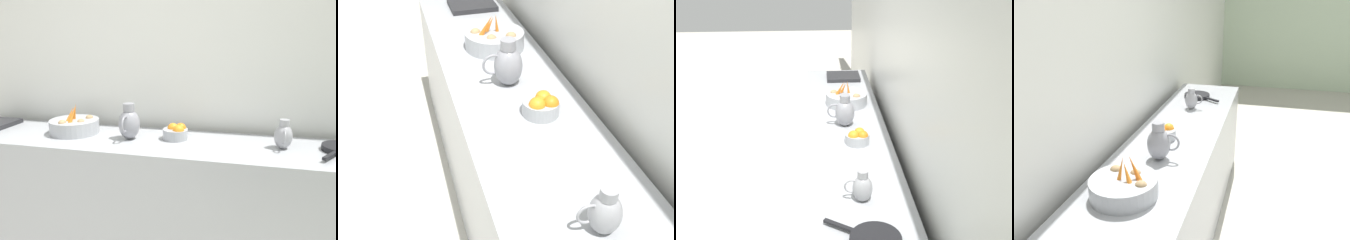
{
  "view_description": "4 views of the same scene",
  "coord_description": "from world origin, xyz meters",
  "views": [
    {
      "loc": [
        0.53,
        0.63,
        1.58
      ],
      "look_at": [
        -1.45,
        0.15,
        1.09
      ],
      "focal_mm": 34.42,
      "sensor_mm": 36.0,
      "label": 1
    },
    {
      "loc": [
        -0.99,
        1.68,
        2.02
      ],
      "look_at": [
        -1.39,
        0.28,
        0.99
      ],
      "focal_mm": 43.98,
      "sensor_mm": 36.0,
      "label": 2
    },
    {
      "loc": [
        -1.32,
        2.85,
        2.28
      ],
      "look_at": [
        -1.49,
        0.21,
        1.12
      ],
      "focal_mm": 44.64,
      "sensor_mm": 36.0,
      "label": 3
    },
    {
      "loc": [
        -0.87,
        -2.04,
        1.94
      ],
      "look_at": [
        -1.46,
        0.21,
        1.06
      ],
      "focal_mm": 36.94,
      "sensor_mm": 36.0,
      "label": 4
    }
  ],
  "objects": [
    {
      "name": "vegetable_colander",
      "position": [
        -1.56,
        -0.59,
        0.97
      ],
      "size": [
        0.36,
        0.36,
        0.23
      ],
      "color": "#9EA0A5",
      "rests_on": "prep_counter"
    },
    {
      "name": "prep_counter",
      "position": [
        -1.52,
        0.06,
        0.46
      ],
      "size": [
        0.63,
        3.36,
        0.92
      ],
      "primitive_type": "cube",
      "color": "#9EA0A5",
      "rests_on": "ground_plane"
    },
    {
      "name": "counter_sink_basin",
      "position": [
        -1.58,
        -1.34,
        0.93
      ],
      "size": [
        0.34,
        0.3,
        0.04
      ],
      "primitive_type": "cube",
      "color": "#232326",
      "rests_on": "prep_counter"
    },
    {
      "name": "orange_bowl",
      "position": [
        -1.59,
        0.18,
        0.97
      ],
      "size": [
        0.18,
        0.18,
        0.11
      ],
      "color": "#9EA0A5",
      "rests_on": "prep_counter"
    },
    {
      "name": "metal_pitcher_short",
      "position": [
        -1.55,
        0.88,
        1.0
      ],
      "size": [
        0.16,
        0.11,
        0.19
      ],
      "color": "#939399",
      "rests_on": "prep_counter"
    },
    {
      "name": "metal_pitcher_tall",
      "position": [
        -1.52,
        -0.14,
        1.03
      ],
      "size": [
        0.21,
        0.15,
        0.25
      ],
      "color": "gray",
      "rests_on": "prep_counter"
    }
  ]
}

